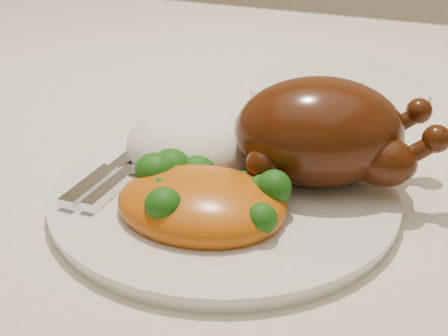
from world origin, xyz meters
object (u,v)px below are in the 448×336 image
at_px(dinner_plate, 224,195).
at_px(roast_chicken, 324,132).
at_px(dining_table, 192,185).
at_px(side_plate, 338,88).

distance_m(dinner_plate, roast_chicken, 0.10).
xyz_separation_m(dining_table, roast_chicken, (0.19, -0.13, 0.16)).
relative_size(dining_table, side_plate, 7.25).
bearing_deg(dinner_plate, roast_chicken, 35.62).
distance_m(side_plate, roast_chicken, 0.26).
height_order(dining_table, dinner_plate, dinner_plate).
distance_m(dining_table, side_plate, 0.22).
relative_size(dining_table, dinner_plate, 5.49).
bearing_deg(dinner_plate, dining_table, 122.50).
bearing_deg(dining_table, roast_chicken, -35.15).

